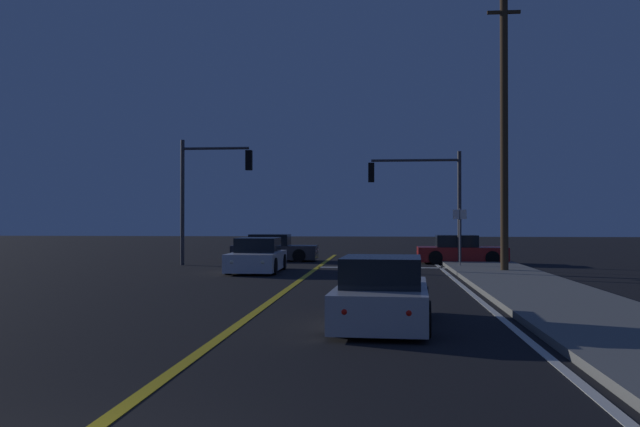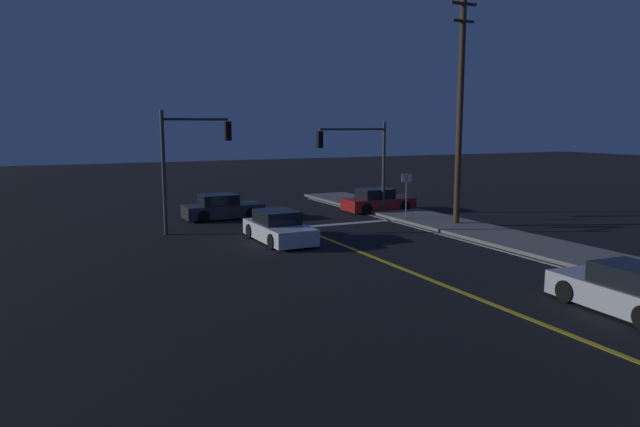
% 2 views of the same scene
% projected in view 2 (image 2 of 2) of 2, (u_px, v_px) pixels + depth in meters
% --- Properties ---
extents(sidewalk_right, '(3.20, 46.06, 0.15)m').
position_uv_depth(sidewalk_right, '(591.00, 259.00, 21.92)').
color(sidewalk_right, slate).
rests_on(sidewalk_right, ground).
extents(lane_line_center, '(0.20, 43.50, 0.01)m').
position_uv_depth(lane_line_center, '(436.00, 282.00, 18.93)').
color(lane_line_center, gold).
rests_on(lane_line_center, ground).
extents(lane_line_edge_right, '(0.16, 43.50, 0.01)m').
position_uv_depth(lane_line_edge_right, '(555.00, 266.00, 21.15)').
color(lane_line_edge_right, silver).
rests_on(lane_line_edge_right, ground).
extents(stop_bar, '(5.49, 0.50, 0.01)m').
position_uv_depth(stop_bar, '(347.00, 224.00, 30.19)').
color(stop_bar, silver).
rests_on(stop_bar, ground).
extents(car_following_oncoming_white, '(2.00, 4.37, 1.34)m').
position_uv_depth(car_following_oncoming_white, '(279.00, 228.00, 25.52)').
color(car_following_oncoming_white, silver).
rests_on(car_following_oncoming_white, ground).
extents(car_side_waiting_charcoal, '(4.27, 1.90, 1.34)m').
position_uv_depth(car_side_waiting_charcoal, '(222.00, 208.00, 31.69)').
color(car_side_waiting_charcoal, '#2D2D33').
rests_on(car_side_waiting_charcoal, ground).
extents(car_distant_tail_red, '(4.18, 1.92, 1.34)m').
position_uv_depth(car_distant_tail_red, '(378.00, 201.00, 34.47)').
color(car_distant_tail_red, maroon).
rests_on(car_distant_tail_red, ground).
extents(car_mid_block_silver, '(1.95, 4.20, 1.34)m').
position_uv_depth(car_mid_block_silver, '(627.00, 291.00, 15.81)').
color(car_mid_block_silver, '#B2B5BA').
rests_on(car_mid_block_silver, ground).
extents(traffic_signal_near_right, '(4.26, 0.28, 5.20)m').
position_uv_depth(traffic_signal_near_right, '(359.00, 153.00, 32.54)').
color(traffic_signal_near_right, '#38383D').
rests_on(traffic_signal_near_right, ground).
extents(traffic_signal_far_left, '(3.29, 0.28, 5.69)m').
position_uv_depth(traffic_signal_far_left, '(188.00, 153.00, 27.10)').
color(traffic_signal_far_left, '#38383D').
rests_on(traffic_signal_far_left, ground).
extents(utility_pole_right, '(1.48, 0.30, 11.36)m').
position_uv_depth(utility_pole_right, '(460.00, 108.00, 28.66)').
color(utility_pole_right, '#42301E').
rests_on(utility_pole_right, ground).
extents(street_sign_corner, '(0.56, 0.12, 2.53)m').
position_uv_depth(street_sign_corner, '(406.00, 189.00, 30.86)').
color(street_sign_corner, slate).
rests_on(street_sign_corner, ground).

